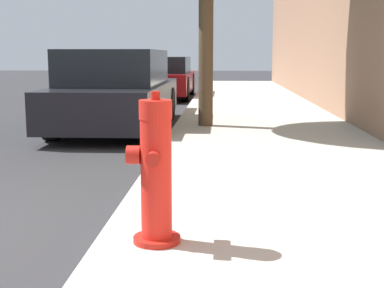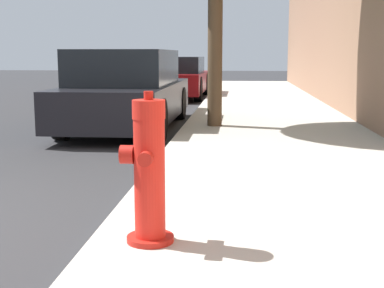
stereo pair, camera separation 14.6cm
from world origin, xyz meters
The scene contains 4 objects.
sidewalk_slab centered at (3.53, 0.00, 0.08)m, with size 2.87×40.00×0.16m.
fire_hydrant centered at (2.48, -0.21, 0.58)m, with size 0.32×0.32×0.91m.
parked_car_near centered at (1.05, 5.87, 0.66)m, with size 1.69×4.45×1.36m.
parked_car_mid centered at (1.04, 12.61, 0.61)m, with size 1.80×4.20×1.22m.
Camera 1 is at (2.87, -3.30, 1.28)m, focal length 50.00 mm.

